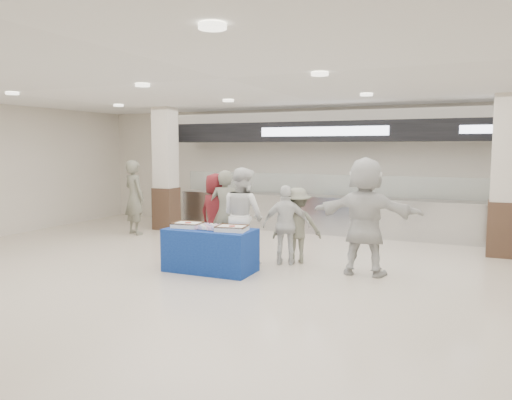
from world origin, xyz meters
The scene contains 15 objects.
ground centered at (0.00, 0.00, 0.00)m, with size 14.00×14.00×0.00m, color beige.
serving_line centered at (0.00, 5.40, 1.16)m, with size 8.70×0.85×2.80m.
column_left centered at (-4.00, 4.20, 1.53)m, with size 0.55×0.55×3.20m.
column_right centered at (4.00, 4.20, 1.53)m, with size 0.55×0.55×3.20m.
display_table centered at (-0.68, 0.72, 0.38)m, with size 1.55×0.78×0.75m, color navy.
sheet_cake_left centered at (-1.12, 0.71, 0.80)m, with size 0.54×0.44×0.10m.
sheet_cake_right centered at (-0.23, 0.69, 0.80)m, with size 0.56×0.46×0.10m.
cupcake_tray centered at (-0.62, 0.70, 0.79)m, with size 0.46×0.35×0.07m.
civilian_maroon centered at (-1.35, 2.14, 0.82)m, with size 0.80×0.52×1.64m, color maroon.
soldier_a centered at (-1.08, 2.03, 0.86)m, with size 0.62×0.41×1.71m, color slate.
chef_tall centered at (-0.42, 1.50, 0.90)m, with size 0.87×0.68×1.80m, color white.
chef_short centered at (0.35, 1.75, 0.74)m, with size 0.86×0.36×1.47m, color white.
soldier_b centered at (0.48, 1.98, 0.71)m, with size 0.91×0.53×1.42m, color slate.
civilian_white centered at (1.83, 1.60, 1.00)m, with size 1.86×0.59×2.01m, color silver.
soldier_bg centered at (-4.26, 3.22, 0.92)m, with size 0.67×0.44×1.85m, color slate.
Camera 1 is at (3.61, -6.75, 2.17)m, focal length 35.00 mm.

